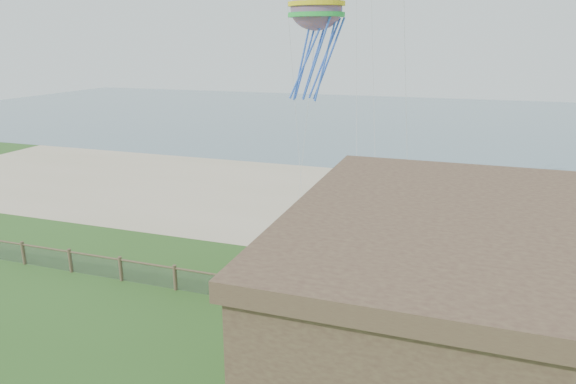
% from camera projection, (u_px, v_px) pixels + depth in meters
% --- Properties ---
extents(ground, '(160.00, 160.00, 0.00)m').
position_uv_depth(ground, '(161.00, 379.00, 17.66)').
color(ground, '#2D511B').
rests_on(ground, ground).
extents(sand_beach, '(72.00, 20.00, 0.02)m').
position_uv_depth(sand_beach, '(325.00, 200.00, 37.65)').
color(sand_beach, '#C0B08A').
rests_on(sand_beach, ground).
extents(ocean, '(160.00, 68.00, 0.02)m').
position_uv_depth(ocean, '(400.00, 119.00, 77.61)').
color(ocean, slate).
rests_on(ocean, ground).
extents(chainlink_fence, '(36.20, 0.20, 1.25)m').
position_uv_depth(chainlink_fence, '(234.00, 289.00, 22.96)').
color(chainlink_fence, brown).
rests_on(chainlink_fence, ground).
extents(motel_deck, '(15.00, 2.00, 0.50)m').
position_uv_depth(motel_deck, '(558.00, 364.00, 18.09)').
color(motel_deck, brown).
rests_on(motel_deck, ground).
extents(picnic_table, '(1.89, 1.65, 0.67)m').
position_uv_depth(picnic_table, '(295.00, 368.00, 17.72)').
color(picnic_table, brown).
rests_on(picnic_table, ground).
extents(octopus_kite, '(3.69, 2.99, 6.65)m').
position_uv_depth(octopus_kite, '(316.00, 42.00, 28.66)').
color(octopus_kite, orange).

